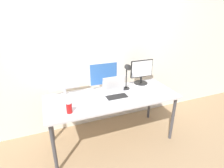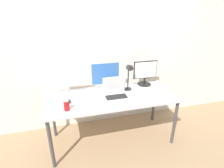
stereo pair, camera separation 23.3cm
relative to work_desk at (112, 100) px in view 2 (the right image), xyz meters
The scene contains 11 objects.
ground_plane 0.68m from the work_desk, ahead, with size 16.00×16.00×0.00m, color #9E7F5B.
wall_back 0.86m from the work_desk, 90.00° to the left, with size 7.00×0.08×2.60m, color silver.
work_desk is the anchor object (origin of this frame).
monitor_left 0.69m from the work_desk, 157.62° to the left, with size 0.40×0.21×0.37m.
monitor_center 0.37m from the work_desk, 97.63° to the left, with size 0.42×0.19×0.41m.
monitor_right 0.70m from the work_desk, 23.07° to the left, with size 0.38×0.22×0.38m.
laptop_silver 0.13m from the work_desk, 28.80° to the right, with size 0.33×0.26×0.27m.
keyboard_main 0.59m from the work_desk, 11.29° to the right, with size 0.38×0.12×0.02m, color white.
mouse_by_keyboard 0.59m from the work_desk, behind, with size 0.06×0.11×0.04m, color black.
soda_can_near_keyboard 0.66m from the work_desk, 160.57° to the right, with size 0.07×0.07×0.13m.
desk_lamp 0.46m from the work_desk, 20.18° to the left, with size 0.11×0.18×0.43m.
Camera 2 is at (-0.56, -2.08, 1.84)m, focal length 28.00 mm.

